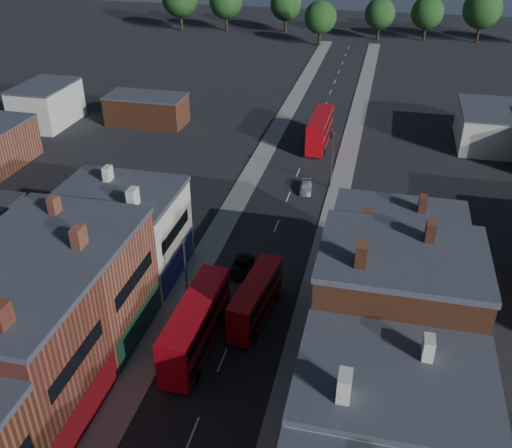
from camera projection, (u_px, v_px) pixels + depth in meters
The scene contains 9 objects.
pavement_west at pixel (230, 212), 73.30m from camera, with size 3.00×200.00×0.12m, color gray.
pavement_east at pixel (331, 224), 70.72m from camera, with size 3.00×200.00×0.12m, color gray.
lamp_post_2 at pixel (186, 270), 53.88m from camera, with size 0.25×0.70×8.12m.
lamp_post_3 at pixel (332, 157), 77.05m from camera, with size 0.25×0.70×8.12m.
bus_0 at pixel (196, 324), 50.15m from camera, with size 3.20×11.84×5.09m.
bus_1 at pixel (256, 298), 54.21m from camera, with size 3.33×9.93×4.20m.
bus_2 at pixel (320, 129), 91.37m from camera, with size 3.15×11.91×5.13m.
car_2 at pixel (241, 266), 61.64m from camera, with size 2.09×4.53×1.26m, color black.
car_3 at pixel (306, 187), 78.28m from camera, with size 1.62×4.00×1.16m, color #B8B8B8.
Camera 1 is at (11.46, -11.63, 35.62)m, focal length 40.00 mm.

